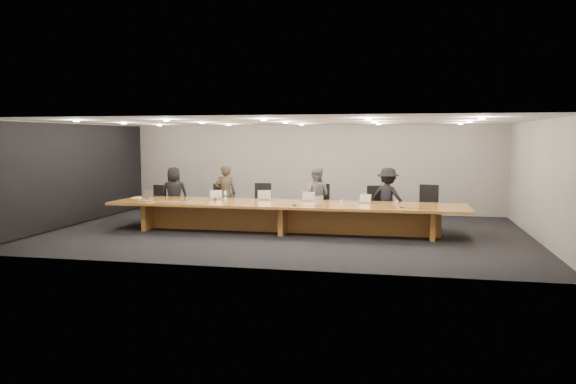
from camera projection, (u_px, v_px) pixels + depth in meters
name	position (u px, v px, depth m)	size (l,w,h in m)	color
ground	(286.00, 232.00, 14.27)	(12.00, 12.00, 0.00)	black
back_wall	(312.00, 169.00, 18.03)	(12.00, 0.02, 2.80)	#B7B3A7
left_wall_panel	(74.00, 175.00, 15.35)	(0.08, 7.84, 2.74)	black
conference_table	(286.00, 212.00, 14.22)	(9.00, 1.80, 0.75)	brown
chair_far_left	(155.00, 203.00, 16.18)	(0.53, 0.53, 1.05)	black
chair_left	(217.00, 203.00, 15.91)	(0.56, 0.56, 1.11)	black
chair_mid_left	(261.00, 203.00, 15.72)	(0.58, 0.58, 1.14)	black
chair_mid_right	(321.00, 204.00, 15.35)	(0.59, 0.59, 1.15)	black
chair_right	(376.00, 206.00, 14.98)	(0.58, 0.58, 1.13)	black
chair_far_right	(427.00, 207.00, 14.67)	(0.60, 0.60, 1.19)	black
person_a	(174.00, 194.00, 16.04)	(0.77, 0.50, 1.57)	black
person_b	(225.00, 194.00, 15.85)	(0.60, 0.39, 1.63)	#31281A
person_c	(316.00, 196.00, 15.31)	(0.78, 0.61, 1.61)	#5E5F61
person_d	(388.00, 198.00, 14.92)	(1.04, 0.60, 1.61)	black
laptop_a	(146.00, 194.00, 15.39)	(0.29, 0.21, 0.23)	tan
laptop_b	(216.00, 195.00, 14.96)	(0.32, 0.24, 0.26)	#B9AA8D
laptop_c	(264.00, 195.00, 14.74)	(0.35, 0.25, 0.28)	#C3AE95
laptop_d	(308.00, 197.00, 14.49)	(0.32, 0.24, 0.26)	#C8B299
laptop_e	(363.00, 199.00, 14.07)	(0.30, 0.22, 0.24)	#BEAE91
water_bottle	(225.00, 196.00, 14.75)	(0.08, 0.08, 0.24)	silver
amber_mug	(215.00, 199.00, 14.64)	(0.08, 0.08, 0.10)	brown
paper_cup_near	(341.00, 202.00, 14.11)	(0.07, 0.07, 0.09)	white
paper_cup_far	(397.00, 202.00, 13.98)	(0.07, 0.07, 0.09)	silver
notepad	(137.00, 198.00, 15.34)	(0.25, 0.20, 0.01)	white
lime_gadget	(138.00, 197.00, 15.33)	(0.15, 0.08, 0.02)	#68C133
av_box	(150.00, 201.00, 14.43)	(0.18, 0.13, 0.03)	silver
mic_left	(184.00, 201.00, 14.46)	(0.10, 0.10, 0.03)	black
mic_center	(294.00, 205.00, 13.63)	(0.13, 0.13, 0.03)	black
mic_right	(402.00, 207.00, 13.21)	(0.12, 0.12, 0.03)	black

